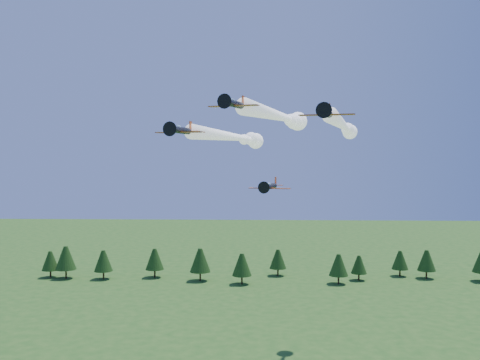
{
  "coord_description": "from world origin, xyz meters",
  "views": [
    {
      "loc": [
        1.28,
        -82.15,
        43.72
      ],
      "look_at": [
        -1.79,
        0.0,
        40.48
      ],
      "focal_mm": 40.0,
      "sensor_mm": 36.0,
      "label": 1
    }
  ],
  "objects_px": {
    "plane_left": "(235,137)",
    "plane_right": "(344,126)",
    "plane_slot": "(270,186)",
    "plane_lead": "(282,117)"
  },
  "relations": [
    {
      "from": "plane_slot",
      "to": "plane_left",
      "type": "bearing_deg",
      "value": 125.16
    },
    {
      "from": "plane_left",
      "to": "plane_slot",
      "type": "relative_size",
      "value": 6.19
    },
    {
      "from": "plane_left",
      "to": "plane_slot",
      "type": "height_order",
      "value": "plane_left"
    },
    {
      "from": "plane_slot",
      "to": "plane_lead",
      "type": "bearing_deg",
      "value": 84.31
    },
    {
      "from": "plane_left",
      "to": "plane_right",
      "type": "bearing_deg",
      "value": 22.24
    },
    {
      "from": "plane_lead",
      "to": "plane_right",
      "type": "xyz_separation_m",
      "value": [
        13.76,
        18.73,
        -0.49
      ]
    },
    {
      "from": "plane_lead",
      "to": "plane_left",
      "type": "distance_m",
      "value": 18.57
    },
    {
      "from": "plane_left",
      "to": "plane_slot",
      "type": "distance_m",
      "value": 24.0
    },
    {
      "from": "plane_lead",
      "to": "plane_right",
      "type": "relative_size",
      "value": 0.66
    },
    {
      "from": "plane_lead",
      "to": "plane_slot",
      "type": "relative_size",
      "value": 5.15
    }
  ]
}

